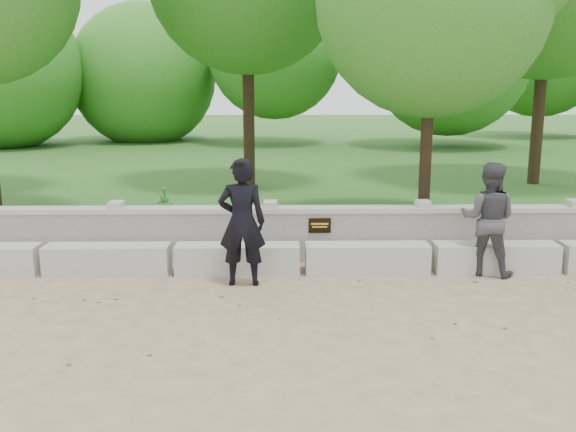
# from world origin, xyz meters

# --- Properties ---
(ground) EXTENTS (80.00, 80.00, 0.00)m
(ground) POSITION_xyz_m (0.00, 0.00, 0.00)
(ground) COLOR tan
(ground) RESTS_ON ground
(lawn) EXTENTS (40.00, 22.00, 0.25)m
(lawn) POSITION_xyz_m (0.00, 14.00, 0.12)
(lawn) COLOR #2E5A1B
(lawn) RESTS_ON ground
(concrete_bench) EXTENTS (11.90, 0.45, 0.45)m
(concrete_bench) POSITION_xyz_m (0.00, 1.90, 0.22)
(concrete_bench) COLOR beige
(concrete_bench) RESTS_ON ground
(parapet_wall) EXTENTS (12.50, 0.35, 0.90)m
(parapet_wall) POSITION_xyz_m (0.00, 2.60, 0.46)
(parapet_wall) COLOR beige
(parapet_wall) RESTS_ON ground
(man_main) EXTENTS (0.68, 0.61, 1.86)m
(man_main) POSITION_xyz_m (-0.89, 1.33, 0.93)
(man_main) COLOR black
(man_main) RESTS_ON ground
(visitor_left) EXTENTS (1.04, 0.94, 1.73)m
(visitor_left) POSITION_xyz_m (2.81, 1.79, 0.87)
(visitor_left) COLOR #403F44
(visitor_left) RESTS_ON ground
(shrub_a) EXTENTS (0.33, 0.37, 0.59)m
(shrub_a) POSITION_xyz_m (-3.04, 3.50, 0.54)
(shrub_a) COLOR #2E8932
(shrub_a) RESTS_ON lawn
(shrub_b) EXTENTS (0.36, 0.37, 0.53)m
(shrub_b) POSITION_xyz_m (-0.70, 3.30, 0.51)
(shrub_b) COLOR #2E8932
(shrub_b) RESTS_ON lawn
(shrub_d) EXTENTS (0.36, 0.39, 0.62)m
(shrub_d) POSITION_xyz_m (-2.68, 5.22, 0.56)
(shrub_d) COLOR #2E8932
(shrub_d) RESTS_ON lawn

